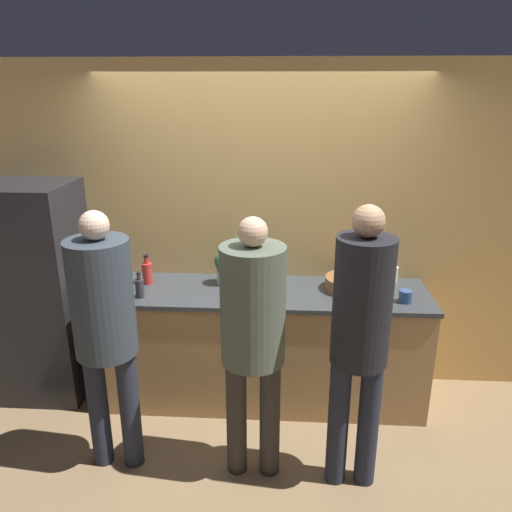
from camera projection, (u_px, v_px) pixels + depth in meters
name	position (u px, v px, depth m)	size (l,w,h in m)	color
ground_plane	(255.00, 424.00, 3.73)	(14.00, 14.00, 0.00)	#8C704C
wall_back	(260.00, 231.00, 4.00)	(5.20, 0.06, 2.60)	#E0B266
counter	(258.00, 344.00, 3.95)	(2.59, 0.71, 0.93)	tan
refrigerator	(35.00, 292.00, 3.93)	(0.74, 0.65, 1.72)	#232328
person_left	(104.00, 320.00, 3.03)	(0.38, 0.38, 1.74)	#232838
person_center	(253.00, 326.00, 2.96)	(0.39, 0.39, 1.72)	#38332D
person_right	(360.00, 330.00, 2.87)	(0.34, 0.34, 1.81)	#232838
fruit_bowl	(349.00, 283.00, 3.78)	(0.36, 0.36, 0.14)	brown
utensil_crock	(391.00, 273.00, 3.93)	(0.11, 0.11, 0.30)	silver
bottle_red	(147.00, 272.00, 3.88)	(0.08, 0.08, 0.24)	red
bottle_dark	(140.00, 287.00, 3.63)	(0.06, 0.06, 0.20)	#333338
cup_blue	(405.00, 296.00, 3.56)	(0.09, 0.09, 0.09)	#335184
potted_plant	(225.00, 266.00, 3.86)	(0.16, 0.16, 0.26)	beige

